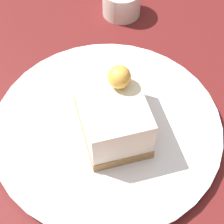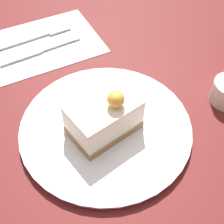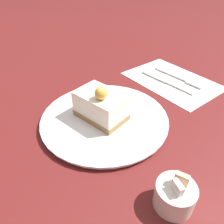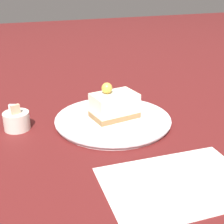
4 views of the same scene
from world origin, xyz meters
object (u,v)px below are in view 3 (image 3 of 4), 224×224
Objects in this scene: plate at (105,119)px; sugar_bowl at (175,195)px; cake_slice at (101,105)px; fork at (182,79)px; knife at (162,80)px.

sugar_bowl is (0.05, 0.22, 0.01)m from plate.
cake_slice reaches higher than fork.
plate is 0.23m from sugar_bowl.
plate is 0.30m from fork.
cake_slice is at bearing 6.48° from knife.
fork is (-0.30, 0.01, -0.00)m from plate.
sugar_bowl is at bearing 40.93° from knife.
fork is 0.41m from sugar_bowl.
cake_slice is 1.82× the size of sugar_bowl.
fork is at bearing 178.35° from plate.
sugar_bowl is at bearing 70.89° from cake_slice.
plate is 0.04m from cake_slice.
plate is at bearing -103.76° from sugar_bowl.
plate is 2.43× the size of cake_slice.
fork is (-0.30, 0.01, -0.04)m from cake_slice.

